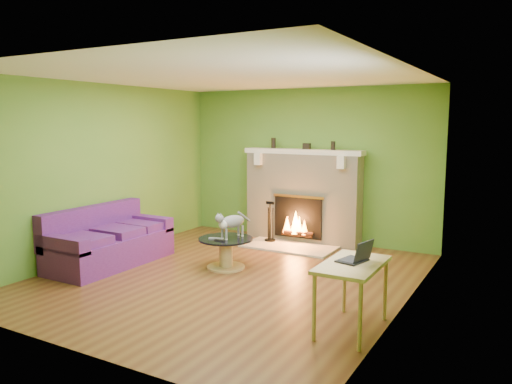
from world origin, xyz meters
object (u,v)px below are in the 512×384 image
sofa (108,242)px  cat (232,225)px  desk (352,271)px  coffee_table (226,251)px

sofa → cat: sofa is taller
desk → cat: (-2.13, 1.21, 0.03)m
desk → coffee_table: bearing=152.4°
coffee_table → desk: 2.52m
sofa → coffee_table: bearing=22.2°
sofa → desk: (3.81, -0.51, 0.28)m
coffee_table → desk: (2.21, -1.16, 0.35)m
sofa → coffee_table: sofa is taller
coffee_table → cat: bearing=32.0°
sofa → coffee_table: (1.60, 0.65, -0.07)m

